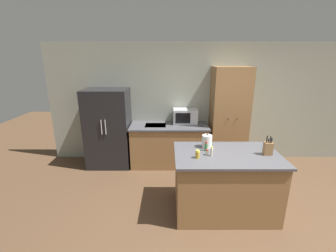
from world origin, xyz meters
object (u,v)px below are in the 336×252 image
at_px(microwave, 185,116).
at_px(knife_block, 267,148).
at_px(spice_bottle_tall_dark, 211,151).
at_px(kettle, 206,141).
at_px(spice_bottle_short_red, 207,153).
at_px(spice_bottle_amber_oil, 205,146).
at_px(spice_bottle_green_herb, 197,154).
at_px(pantry_cabinet, 228,117).
at_px(refrigerator, 108,128).

xyz_separation_m(microwave, knife_block, (1.05, -1.78, -0.01)).
distance_m(microwave, knife_block, 2.07).
height_order(spice_bottle_tall_dark, kettle, kettle).
distance_m(spice_bottle_short_red, spice_bottle_amber_oil, 0.16).
bearing_deg(spice_bottle_amber_oil, spice_bottle_short_red, -92.85).
height_order(knife_block, spice_bottle_tall_dark, knife_block).
relative_size(microwave, spice_bottle_green_herb, 4.50).
xyz_separation_m(spice_bottle_amber_oil, kettle, (0.03, 0.13, 0.03)).
bearing_deg(pantry_cabinet, kettle, -116.33).
bearing_deg(kettle, pantry_cabinet, 63.67).
height_order(refrigerator, kettle, refrigerator).
xyz_separation_m(pantry_cabinet, kettle, (-0.70, -1.42, -0.01)).
relative_size(pantry_cabinet, spice_bottle_amber_oil, 14.92).
xyz_separation_m(pantry_cabinet, spice_bottle_short_red, (-0.74, -1.71, -0.07)).
xyz_separation_m(knife_block, spice_bottle_green_herb, (-1.01, -0.11, -0.05)).
height_order(refrigerator, knife_block, refrigerator).
bearing_deg(spice_bottle_short_red, refrigerator, 138.12).
bearing_deg(knife_block, spice_bottle_amber_oil, 170.32).
height_order(microwave, spice_bottle_amber_oil, microwave).
relative_size(pantry_cabinet, knife_block, 7.31).
height_order(knife_block, spice_bottle_short_red, knife_block).
distance_m(spice_bottle_tall_dark, spice_bottle_green_herb, 0.22).
distance_m(knife_block, kettle, 0.87).
distance_m(pantry_cabinet, spice_bottle_green_herb, 2.02).
distance_m(spice_bottle_amber_oil, spice_bottle_green_herb, 0.30).
bearing_deg(refrigerator, spice_bottle_short_red, -41.88).
xyz_separation_m(refrigerator, spice_bottle_short_red, (1.83, -1.64, 0.15)).
relative_size(spice_bottle_tall_dark, kettle, 0.64).
height_order(microwave, spice_bottle_green_herb, microwave).
bearing_deg(kettle, knife_block, -18.58).
xyz_separation_m(refrigerator, pantry_cabinet, (2.58, 0.07, 0.22)).
height_order(spice_bottle_amber_oil, spice_bottle_green_herb, spice_bottle_amber_oil).
bearing_deg(spice_bottle_green_herb, spice_bottle_amber_oil, 58.37).
xyz_separation_m(microwave, spice_bottle_short_red, (0.18, -1.80, -0.07)).
relative_size(spice_bottle_tall_dark, spice_bottle_green_herb, 1.23).
bearing_deg(spice_bottle_tall_dark, pantry_cabinet, 68.41).
bearing_deg(spice_bottle_tall_dark, spice_bottle_amber_oil, 104.89).
distance_m(knife_block, spice_bottle_short_red, 0.87).
bearing_deg(spice_bottle_tall_dark, knife_block, 2.78).
xyz_separation_m(refrigerator, spice_bottle_amber_oil, (1.84, -1.48, 0.18)).
relative_size(microwave, spice_bottle_amber_oil, 3.68).
distance_m(pantry_cabinet, kettle, 1.58).
height_order(refrigerator, spice_bottle_short_red, refrigerator).
distance_m(pantry_cabinet, spice_bottle_tall_dark, 1.87).
height_order(pantry_cabinet, kettle, pantry_cabinet).
relative_size(knife_block, spice_bottle_green_herb, 2.50).
bearing_deg(pantry_cabinet, knife_block, -85.93).
bearing_deg(spice_bottle_amber_oil, spice_bottle_green_herb, -121.63).
bearing_deg(spice_bottle_tall_dark, refrigerator, 138.60).
bearing_deg(microwave, pantry_cabinet, -5.38).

